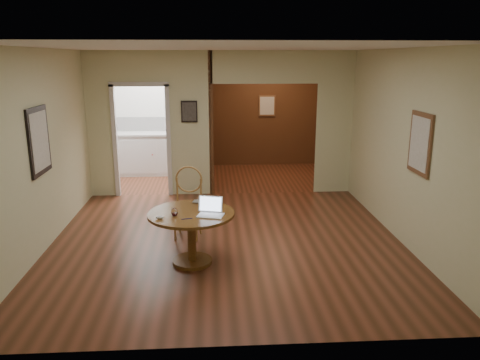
{
  "coord_description": "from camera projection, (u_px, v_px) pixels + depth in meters",
  "views": [
    {
      "loc": [
        -0.2,
        -6.27,
        2.57
      ],
      "look_at": [
        0.18,
        -0.2,
        0.97
      ],
      "focal_mm": 35.0,
      "sensor_mm": 36.0,
      "label": 1
    }
  ],
  "objects": [
    {
      "name": "chair",
      "position": [
        188.0,
        198.0,
        6.83
      ],
      "size": [
        0.5,
        0.5,
        1.04
      ],
      "rotation": [
        0.0,
        0.0,
        -0.15
      ],
      "color": "#AB853C",
      "rests_on": "ground"
    },
    {
      "name": "pen",
      "position": [
        187.0,
        219.0,
        5.63
      ],
      "size": [
        0.13,
        0.04,
        0.01
      ],
      "primitive_type": "cylinder",
      "rotation": [
        0.0,
        1.57,
        0.25
      ],
      "color": "#0C0F54",
      "rests_on": "dining_table"
    },
    {
      "name": "closed_laptop",
      "position": [
        204.0,
        203.0,
        6.2
      ],
      "size": [
        0.37,
        0.28,
        0.03
      ],
      "primitive_type": "imported",
      "rotation": [
        0.0,
        0.0,
        -0.22
      ],
      "color": "#BABABF",
      "rests_on": "dining_table"
    },
    {
      "name": "room_shell",
      "position": [
        198.0,
        124.0,
        9.35
      ],
      "size": [
        5.2,
        7.5,
        5.0
      ],
      "color": "white",
      "rests_on": "ground"
    },
    {
      "name": "wine_glass",
      "position": [
        174.0,
        212.0,
        5.74
      ],
      "size": [
        0.09,
        0.09,
        0.1
      ],
      "primitive_type": null,
      "color": "white",
      "rests_on": "dining_table"
    },
    {
      "name": "open_laptop",
      "position": [
        211.0,
        210.0,
        5.78
      ],
      "size": [
        0.36,
        0.34,
        0.22
      ],
      "rotation": [
        0.0,
        0.0,
        -0.26
      ],
      "color": "white",
      "rests_on": "dining_table"
    },
    {
      "name": "grocery_bag",
      "position": [
        195.0,
        126.0,
        10.46
      ],
      "size": [
        0.3,
        0.26,
        0.29
      ],
      "primitive_type": "ellipsoid",
      "rotation": [
        0.0,
        0.0,
        -0.06
      ],
      "color": "beige",
      "rests_on": "kitchen_cabinet"
    },
    {
      "name": "dining_table",
      "position": [
        191.0,
        226.0,
        5.91
      ],
      "size": [
        1.09,
        1.09,
        0.68
      ],
      "rotation": [
        0.0,
        0.0,
        0.2
      ],
      "color": "brown",
      "rests_on": "ground"
    },
    {
      "name": "mouse",
      "position": [
        160.0,
        217.0,
        5.63
      ],
      "size": [
        0.1,
        0.06,
        0.04
      ],
      "primitive_type": "ellipsoid",
      "rotation": [
        0.0,
        0.0,
        0.07
      ],
      "color": "white",
      "rests_on": "dining_table"
    },
    {
      "name": "kitchen_cabinet",
      "position": [
        161.0,
        153.0,
        10.57
      ],
      "size": [
        2.06,
        0.6,
        0.94
      ],
      "color": "silver",
      "rests_on": "ground"
    },
    {
      "name": "floor",
      "position": [
        227.0,
        242.0,
        6.71
      ],
      "size": [
        5.0,
        5.0,
        0.0
      ],
      "primitive_type": "plane",
      "color": "#472514",
      "rests_on": "ground"
    }
  ]
}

